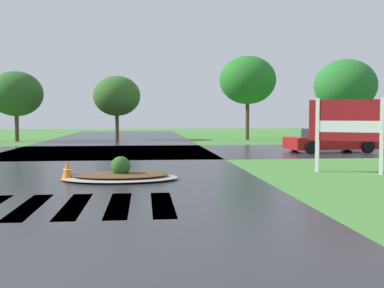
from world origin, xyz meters
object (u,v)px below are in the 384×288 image
estate_billboard (349,124)px  median_island (121,175)px  traffic_cone (67,171)px  car_silver_hatch (330,141)px

estate_billboard → median_island: (-7.17, -0.82, -1.45)m
traffic_cone → median_island: bearing=-1.5°
median_island → estate_billboard: bearing=6.5°
median_island → traffic_cone: median_island is taller
car_silver_hatch → estate_billboard: bearing=-115.4°
median_island → traffic_cone: size_ratio=5.85×
median_island → traffic_cone: bearing=178.5°
median_island → traffic_cone: (-1.51, 0.04, 0.14)m
median_island → car_silver_hatch: 13.54m
estate_billboard → traffic_cone: estate_billboard is taller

